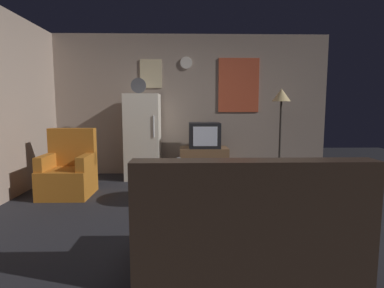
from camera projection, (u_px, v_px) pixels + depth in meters
ground_plane at (193, 217)px, 3.65m from camera, size 12.00×12.00×0.00m
wall_with_art at (190, 105)px, 5.92m from camera, size 5.20×0.12×2.61m
fridge at (143, 136)px, 5.54m from camera, size 0.60×0.62×1.77m
tv_stand at (204, 163)px, 5.55m from camera, size 0.84×0.53×0.56m
crt_tv at (204, 135)px, 5.49m from camera, size 0.54×0.51×0.44m
standing_lamp at (281, 102)px, 5.38m from camera, size 0.32×0.32×1.59m
coffee_table at (176, 186)px, 4.14m from camera, size 0.72×0.72×0.45m
wine_glass at (179, 163)px, 4.17m from camera, size 0.05×0.05×0.15m
mug_ceramic_white at (177, 167)px, 4.03m from camera, size 0.08×0.08×0.09m
mug_ceramic_tan at (177, 168)px, 4.00m from camera, size 0.08×0.08×0.09m
remote_control at (177, 168)px, 4.16m from camera, size 0.16×0.09×0.02m
armchair at (69, 172)px, 4.53m from camera, size 0.68×0.68×0.96m
couch at (246, 232)px, 2.43m from camera, size 1.70×0.80×0.92m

